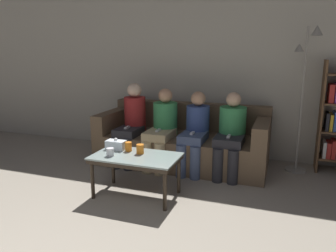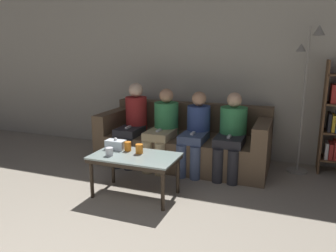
# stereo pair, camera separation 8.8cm
# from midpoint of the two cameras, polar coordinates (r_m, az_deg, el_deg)

# --- Properties ---
(wall_back) EXTENTS (12.00, 0.06, 2.60)m
(wall_back) POSITION_cam_midpoint_polar(r_m,az_deg,el_deg) (4.96, 5.59, 10.11)
(wall_back) COLOR #B7B2A3
(wall_back) RESTS_ON ground_plane
(couch) EXTENTS (2.29, 0.97, 0.80)m
(couch) POSITION_cam_midpoint_polar(r_m,az_deg,el_deg) (4.59, 3.43, -2.84)
(couch) COLOR brown
(couch) RESTS_ON ground_plane
(coffee_table) EXTENTS (0.92, 0.54, 0.46)m
(coffee_table) POSITION_cam_midpoint_polar(r_m,az_deg,el_deg) (3.53, -5.05, -5.83)
(coffee_table) COLOR #8C9E99
(coffee_table) RESTS_ON ground_plane
(cup_near_left) EXTENTS (0.07, 0.07, 0.10)m
(cup_near_left) POSITION_cam_midpoint_polar(r_m,az_deg,el_deg) (3.66, -6.31, -3.53)
(cup_near_left) COLOR orange
(cup_near_left) RESTS_ON coffee_table
(cup_near_right) EXTENTS (0.08, 0.08, 0.10)m
(cup_near_right) POSITION_cam_midpoint_polar(r_m,az_deg,el_deg) (3.55, -4.32, -3.99)
(cup_near_right) COLOR orange
(cup_near_right) RESTS_ON coffee_table
(cup_far_center) EXTENTS (0.08, 0.08, 0.09)m
(cup_far_center) POSITION_cam_midpoint_polar(r_m,az_deg,el_deg) (3.52, -9.48, -4.42)
(cup_far_center) COLOR silver
(cup_far_center) RESTS_ON coffee_table
(tissue_box) EXTENTS (0.22, 0.12, 0.13)m
(tissue_box) POSITION_cam_midpoint_polar(r_m,az_deg,el_deg) (3.75, -8.44, -3.18)
(tissue_box) COLOR silver
(tissue_box) RESTS_ON coffee_table
(standing_lamp) EXTENTS (0.31, 0.26, 1.84)m
(standing_lamp) POSITION_cam_midpoint_polar(r_m,az_deg,el_deg) (4.42, 23.48, 6.57)
(standing_lamp) COLOR gray
(standing_lamp) RESTS_ON ground_plane
(seated_person_left_end) EXTENTS (0.31, 0.64, 1.11)m
(seated_person_left_end) POSITION_cam_midpoint_polar(r_m,az_deg,el_deg) (4.57, -5.59, 0.82)
(seated_person_left_end) COLOR #28282D
(seated_person_left_end) RESTS_ON ground_plane
(seated_person_mid_left) EXTENTS (0.33, 0.68, 1.05)m
(seated_person_mid_left) POSITION_cam_midpoint_polar(r_m,az_deg,el_deg) (4.39, -0.27, 0.03)
(seated_person_mid_left) COLOR tan
(seated_person_mid_left) RESTS_ON ground_plane
(seated_person_mid_right) EXTENTS (0.31, 0.65, 1.03)m
(seated_person_mid_right) POSITION_cam_midpoint_polar(r_m,az_deg,el_deg) (4.25, 5.46, -0.67)
(seated_person_mid_right) COLOR #47567A
(seated_person_mid_right) RESTS_ON ground_plane
(seated_person_right_end) EXTENTS (0.34, 0.67, 1.04)m
(seated_person_right_end) POSITION_cam_midpoint_polar(r_m,az_deg,el_deg) (4.16, 11.59, -0.99)
(seated_person_right_end) COLOR #28282D
(seated_person_right_end) RESTS_ON ground_plane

